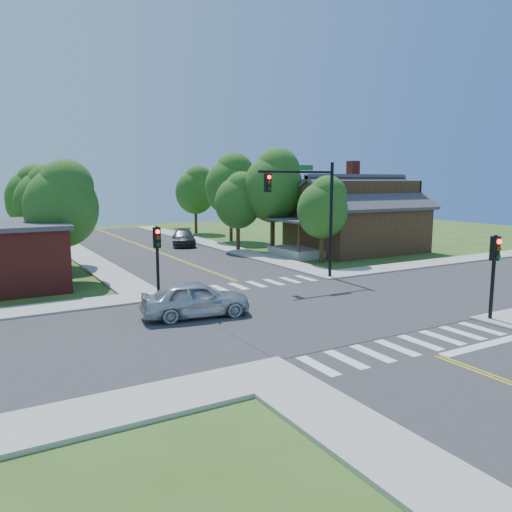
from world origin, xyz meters
TOP-DOWN VIEW (x-y plane):
  - ground at (0.00, 0.00)m, footprint 100.00×100.00m
  - road_ns at (0.00, 0.00)m, footprint 10.00×90.00m
  - road_ew at (0.00, 0.00)m, footprint 90.00×10.00m
  - intersection_patch at (0.00, 0.00)m, footprint 10.20×10.20m
  - sidewalk_ne at (15.82, 15.82)m, footprint 40.00×40.00m
  - crosswalk_north at (0.00, 6.20)m, footprint 8.85×2.00m
  - crosswalk_south at (0.00, -6.20)m, footprint 8.85×2.00m
  - centerline at (0.00, 0.00)m, footprint 0.30×90.00m
  - stop_bar at (2.50, -7.60)m, footprint 4.60×0.45m
  - signal_mast_ne at (3.91, 5.59)m, footprint 5.30×0.42m
  - signal_pole_se at (5.60, -5.62)m, footprint 0.34×0.42m
  - signal_pole_nw at (-5.60, 5.58)m, footprint 0.34×0.42m
  - house_ne at (15.11, 14.23)m, footprint 13.05×8.80m
  - tree_e_a at (8.87, 10.58)m, footprint 3.81×3.62m
  - tree_e_b at (8.91, 17.53)m, footprint 5.22×4.96m
  - tree_e_c at (9.24, 26.11)m, footprint 5.23×4.97m
  - tree_e_d at (9.17, 34.98)m, footprint 4.62×4.39m
  - tree_w_a at (-8.92, 12.83)m, footprint 4.33×4.12m
  - tree_w_b at (-8.95, 19.49)m, footprint 4.29×4.07m
  - tree_w_c at (-8.87, 28.18)m, footprint 4.42×4.20m
  - tree_w_d at (-8.78, 37.26)m, footprint 3.55×3.37m
  - tree_house at (6.46, 19.36)m, footprint 4.04×3.84m
  - tree_bldg at (-8.16, 18.56)m, footprint 4.05×3.85m
  - car_silver at (-5.30, 1.41)m, footprint 3.44×5.44m
  - car_dgrey at (3.50, 24.90)m, footprint 5.33×6.45m

SIDE VIEW (x-z plane):
  - ground at x=0.00m, z-range 0.00..0.00m
  - intersection_patch at x=0.00m, z-range -0.03..0.03m
  - stop_bar at x=2.50m, z-range -0.05..0.05m
  - road_ns at x=0.00m, z-range 0.00..0.04m
  - road_ew at x=0.00m, z-range 0.01..0.04m
  - crosswalk_north at x=0.00m, z-range 0.04..0.05m
  - crosswalk_south at x=0.00m, z-range 0.04..0.05m
  - centerline at x=0.00m, z-range 0.04..0.05m
  - sidewalk_ne at x=15.82m, z-range 0.00..0.14m
  - car_dgrey at x=3.50m, z-range 0.00..1.49m
  - car_silver at x=-5.30m, z-range 0.00..1.65m
  - signal_pole_se at x=5.60m, z-range 0.76..4.56m
  - signal_pole_nw at x=-5.60m, z-range 0.76..4.56m
  - house_ne at x=15.11m, z-range -0.23..6.88m
  - tree_w_d at x=-8.78m, z-range 0.93..6.96m
  - tree_e_a at x=8.87m, z-range 1.00..7.48m
  - tree_house at x=6.46m, z-range 1.06..7.94m
  - tree_bldg at x=-8.16m, z-range 1.07..7.95m
  - tree_w_b at x=-8.95m, z-range 1.13..8.41m
  - tree_w_a at x=-8.92m, z-range 1.14..8.51m
  - signal_mast_ne at x=3.91m, z-range 1.25..8.45m
  - tree_w_c at x=-8.87m, z-range 1.16..8.68m
  - tree_e_d at x=9.17m, z-range 1.22..9.08m
  - tree_e_b at x=8.91m, z-range 1.38..10.25m
  - tree_e_c at x=9.24m, z-range 1.38..10.27m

